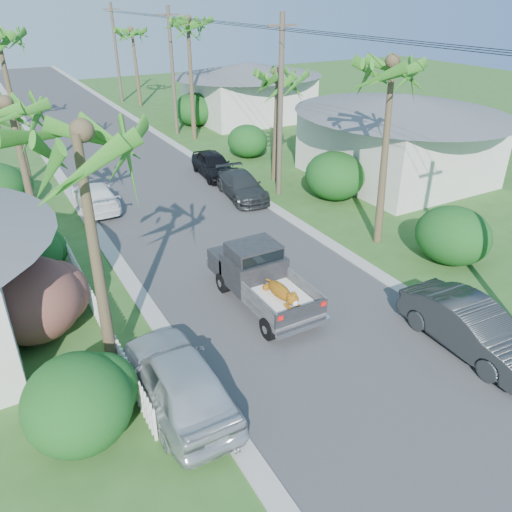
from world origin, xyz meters
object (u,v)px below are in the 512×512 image
palm_r_c (188,20)px  parked_car_ln (179,379)px  pickup_truck (258,274)px  utility_pole_d (116,53)px  house_right_far (248,94)px  palm_r_b (277,74)px  utility_pole_b (280,108)px  parked_car_rn (470,327)px  palm_r_a (396,63)px  parked_car_rm (242,186)px  utility_pole_c (173,72)px  parked_car_lf (95,196)px  parked_car_rf (213,165)px  palm_r_d (132,30)px  house_right_near (397,140)px  palm_l_a (75,134)px  palm_l_b (9,104)px

palm_r_c → parked_car_ln: bearing=-114.0°
palm_r_c → pickup_truck: bearing=-107.5°
parked_car_ln → palm_r_c: size_ratio=0.51×
palm_r_c → utility_pole_d: (-0.60, 17.00, -3.51)m
pickup_truck → house_right_far: 29.06m
palm_r_b → utility_pole_b: size_ratio=0.80×
parked_car_rn → palm_r_a: palm_r_a is taller
parked_car_rm → utility_pole_c: size_ratio=0.49×
parked_car_ln → house_right_far: house_right_far is taller
parked_car_rn → parked_car_ln: size_ratio=0.96×
parked_car_lf → palm_r_b: 11.52m
parked_car_rf → utility_pole_b: 6.16m
palm_r_d → house_right_near: size_ratio=0.89×
parked_car_lf → utility_pole_d: bearing=-107.9°
parked_car_rf → parked_car_ln: bearing=-112.5°
palm_l_a → palm_r_a: palm_r_a is taller
palm_r_a → palm_r_b: size_ratio=1.21×
parked_car_ln → house_right_near: house_right_near is taller
parked_car_rn → utility_pole_c: bearing=87.3°
palm_l_a → utility_pole_d: utility_pole_d is taller
parked_car_rn → palm_r_b: palm_r_b is taller
pickup_truck → parked_car_rm: pickup_truck is taller
parked_car_rf → palm_r_c: size_ratio=0.45×
parked_car_lf → palm_l_b: 7.41m
pickup_truck → parked_car_lf: 11.82m
pickup_truck → parked_car_ln: pickup_truck is taller
parked_car_ln → palm_l_b: size_ratio=0.65×
house_right_near → parked_car_lf: bearing=167.1°
palm_l_b → parked_car_rn: bearing=-51.9°
palm_l_b → palm_r_b: size_ratio=1.03×
pickup_truck → parked_car_lf: size_ratio=1.15×
palm_r_a → utility_pole_d: size_ratio=0.97×
utility_pole_c → parked_car_rn: bearing=-93.9°
parked_car_rf → palm_r_d: 23.54m
parked_car_rm → palm_r_c: palm_r_c is taller
palm_l_a → palm_l_b: palm_l_a is taller
palm_r_d → utility_pole_d: utility_pole_d is taller
pickup_truck → utility_pole_d: bearing=80.8°
parked_car_lf → utility_pole_b: utility_pole_b is taller
house_right_near → palm_r_d: bearing=103.1°
pickup_truck → parked_car_rf: pickup_truck is taller
palm_r_b → utility_pole_d: bearing=92.0°
parked_car_rm → parked_car_lf: size_ratio=0.99×
house_right_near → utility_pole_d: size_ratio=1.00×
parked_car_rf → palm_r_d: (2.74, 22.59, 6.02)m
palm_r_c → palm_r_d: bearing=88.8°
parked_car_rm → palm_l_a: 15.68m
house_right_far → utility_pole_c: bearing=-164.9°
palm_l_a → house_right_far: (19.20, 27.00, -4.81)m
parked_car_rm → palm_r_d: bearing=91.4°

